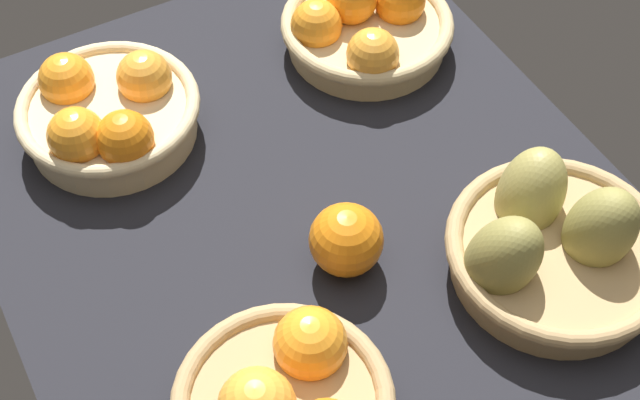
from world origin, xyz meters
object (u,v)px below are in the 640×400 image
(basket_far_left, at_px, (365,27))
(basket_near_left, at_px, (108,113))
(loose_orange_front_gap, at_px, (345,240))
(basket_far_right_pears, at_px, (552,245))

(basket_far_left, xyz_separation_m, basket_near_left, (-0.01, -0.36, 0.00))
(basket_far_left, distance_m, loose_orange_front_gap, 0.36)
(basket_far_right_pears, xyz_separation_m, basket_near_left, (-0.42, -0.35, -0.00))
(basket_far_left, distance_m, basket_far_right_pears, 0.41)
(basket_far_right_pears, bearing_deg, basket_near_left, -139.94)
(basket_far_left, height_order, basket_near_left, basket_far_left)
(basket_far_right_pears, height_order, basket_near_left, basket_far_right_pears)
(basket_far_left, relative_size, loose_orange_front_gap, 2.80)
(basket_near_left, bearing_deg, basket_far_right_pears, 40.06)
(basket_far_right_pears, distance_m, loose_orange_front_gap, 0.23)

